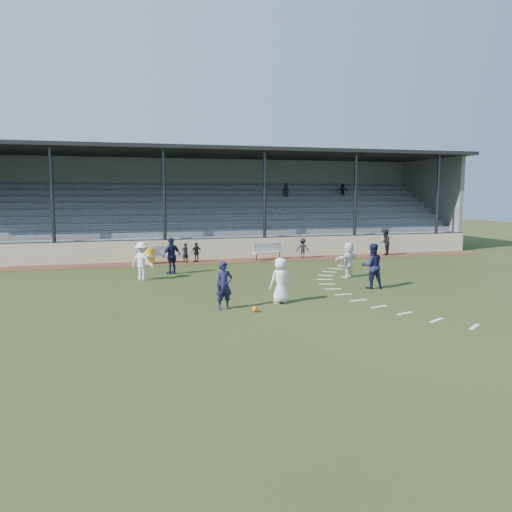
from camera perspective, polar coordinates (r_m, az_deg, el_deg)
The scene contains 19 objects.
ground at distance 18.71m, azimuth 2.00°, elevation -4.88°, with size 90.00×90.00×0.00m, color #2D3917.
cinder_track at distance 28.77m, azimuth -4.14°, elevation -0.62°, with size 34.00×2.00×0.02m, color #4F2E1F.
retaining_wall at distance 29.72m, azimuth -4.54°, elevation 0.78°, with size 34.00×0.18×1.20m, color beige.
bench_left at distance 28.45m, azimuth -10.79°, elevation 0.35°, with size 2.03×1.02×0.95m.
bench_right at distance 29.45m, azimuth 1.35°, elevation 0.71°, with size 2.02×1.10×0.95m.
trash_bin at distance 28.19m, azimuth -12.07°, elevation -0.01°, with size 0.54×0.54×0.87m, color yellow.
football at distance 16.61m, azimuth -0.13°, elevation -6.09°, with size 0.20×0.20×0.20m, color orange.
player_white_lead at distance 17.83m, azimuth 2.83°, elevation -2.80°, with size 0.80×0.52×1.64m, color white.
player_navy_lead at distance 16.88m, azimuth -3.66°, elevation -3.39°, with size 0.60×0.39×1.63m, color #151639.
player_navy_mid at distance 21.10m, azimuth 13.13°, elevation -1.12°, with size 0.91×0.71×1.86m, color #151639.
player_white_wing at distance 23.08m, azimuth -12.88°, elevation -0.56°, with size 1.12×0.65×1.74m, color white.
player_navy_wing at distance 24.55m, azimuth -9.61°, elevation 0.03°, with size 1.04×0.43×1.78m, color #151639.
player_white_back at distance 23.67m, azimuth 10.50°, elevation -0.42°, with size 1.53×0.49×1.65m, color white.
official at distance 32.50m, azimuth 14.53°, elevation 1.51°, with size 0.78×0.61×1.60m, color black.
sub_left_near at distance 28.28m, azimuth -8.11°, elevation 0.36°, with size 0.41×0.27×1.12m, color black.
sub_left_far at distance 28.52m, azimuth -6.81°, elevation 0.44°, with size 0.66×0.27×1.12m, color black.
sub_right at distance 30.19m, azimuth 5.36°, elevation 0.90°, with size 0.77×0.44×1.19m, color black.
grandstand at distance 34.22m, azimuth -6.00°, elevation 4.30°, with size 34.60×9.00×6.61m.
penalty_arc at distance 20.28m, azimuth 13.23°, elevation -4.11°, with size 3.89×14.63×0.01m.
Camera 1 is at (-5.37, -17.49, 3.92)m, focal length 35.00 mm.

